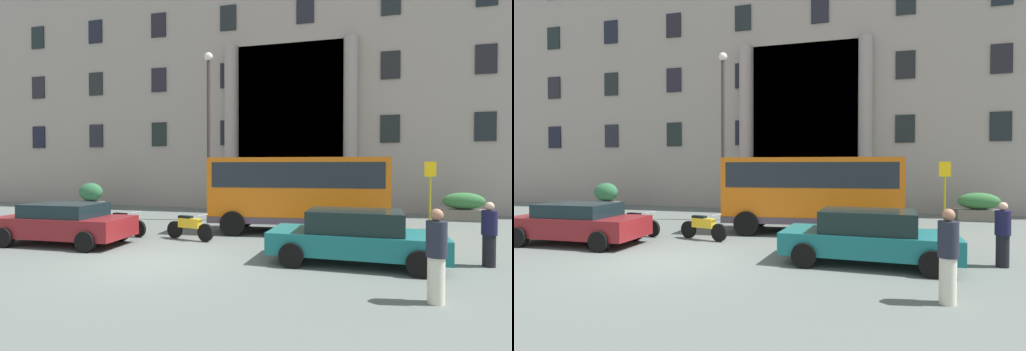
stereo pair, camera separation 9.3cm
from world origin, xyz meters
TOP-DOWN VIEW (x-y plane):
  - ground_plane at (0.00, 0.00)m, footprint 80.00×64.00m
  - office_building_facade at (0.00, 17.48)m, footprint 40.44×9.64m
  - orange_minibus at (2.99, 5.50)m, footprint 6.65×3.05m
  - bus_stop_sign at (8.02, 7.60)m, footprint 0.44×0.08m
  - hedge_planter_entrance_left at (2.98, 10.47)m, footprint 2.00×0.83m
  - hedge_planter_east at (-9.89, 10.25)m, footprint 1.55×0.97m
  - hedge_planter_far_west at (10.00, 10.62)m, footprint 1.90×0.84m
  - white_taxi_kerbside at (5.11, 1.19)m, footprint 4.40×2.16m
  - parked_coupe_end at (-3.95, 1.39)m, footprint 4.29×2.05m
  - motorcycle_far_end at (-0.40, 3.09)m, footprint 1.89×0.70m
  - scooter_by_planter at (-3.04, 3.21)m, footprint 1.94×0.59m
  - motorcycle_near_kerb at (-5.97, 3.16)m, footprint 1.96×0.63m
  - pedestrian_child_trailing at (8.37, 1.70)m, footprint 0.36×0.36m
  - pedestrian_man_red_shirt at (6.56, -1.45)m, footprint 0.36×0.36m
  - lamppost_plaza_centre at (-1.54, 7.84)m, footprint 0.40×0.40m

SIDE VIEW (x-z plane):
  - ground_plane at x=0.00m, z-range -0.12..0.00m
  - motorcycle_far_end at x=-0.40m, z-range 0.01..0.90m
  - scooter_by_planter at x=-3.04m, z-range 0.01..0.90m
  - motorcycle_near_kerb at x=-5.97m, z-range 0.01..0.90m
  - hedge_planter_far_west at x=10.00m, z-range -0.02..1.29m
  - hedge_planter_entrance_left at x=2.98m, z-range -0.03..1.40m
  - parked_coupe_end at x=-3.95m, z-range 0.03..1.35m
  - white_taxi_kerbside at x=5.11m, z-range 0.02..1.40m
  - hedge_planter_east at x=-9.89m, z-range -0.03..1.55m
  - pedestrian_child_trailing at x=8.37m, z-range 0.00..1.62m
  - pedestrian_man_red_shirt at x=6.56m, z-range 0.01..1.74m
  - bus_stop_sign at x=8.02m, z-range 0.32..3.03m
  - orange_minibus at x=2.99m, z-range 0.27..3.11m
  - lamppost_plaza_centre at x=-1.54m, z-range 0.63..8.48m
  - office_building_facade at x=0.00m, z-range -0.01..20.81m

